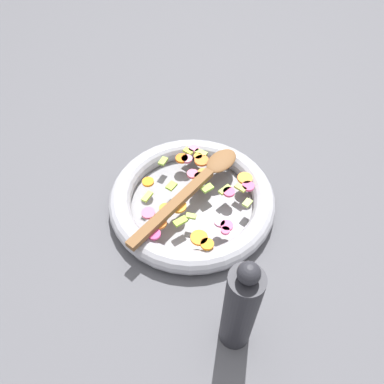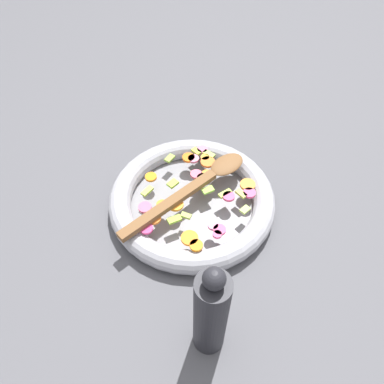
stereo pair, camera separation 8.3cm
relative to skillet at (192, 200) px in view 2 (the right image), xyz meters
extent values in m
plane|color=#4C4C51|center=(0.00, 0.00, -0.02)|extent=(4.00, 4.00, 0.00)
cylinder|color=slate|center=(0.00, 0.00, -0.02)|extent=(0.33, 0.33, 0.01)
torus|color=#9E9EA5|center=(0.00, 0.00, 0.00)|extent=(0.38, 0.38, 0.05)
cylinder|color=orange|center=(-0.02, 0.12, 0.03)|extent=(0.05, 0.05, 0.01)
cylinder|color=orange|center=(0.07, 0.09, 0.03)|extent=(0.04, 0.04, 0.01)
cylinder|color=orange|center=(-0.02, -0.10, 0.03)|extent=(0.05, 0.05, 0.01)
cylinder|color=orange|center=(-0.03, 0.14, 0.03)|extent=(0.03, 0.03, 0.01)
cylinder|color=orange|center=(-0.02, -0.04, 0.03)|extent=(0.04, 0.04, 0.01)
cylinder|color=orange|center=(-0.12, -0.04, 0.03)|extent=(0.05, 0.05, 0.01)
cylinder|color=orange|center=(-0.03, -0.06, 0.03)|extent=(0.04, 0.04, 0.01)
cylinder|color=orange|center=(-0.01, -0.11, 0.03)|extent=(0.03, 0.03, 0.01)
cylinder|color=orange|center=(0.10, -0.02, 0.03)|extent=(0.04, 0.04, 0.01)
cylinder|color=orange|center=(-0.01, -0.02, 0.03)|extent=(0.03, 0.03, 0.01)
cylinder|color=orange|center=(0.06, 0.05, 0.03)|extent=(0.04, 0.04, 0.01)
cylinder|color=orange|center=(0.03, 0.04, 0.03)|extent=(0.05, 0.05, 0.01)
cylinder|color=orange|center=(0.03, -0.10, 0.03)|extent=(0.04, 0.04, 0.01)
cube|color=#B5DB4B|center=(0.10, 0.02, 0.03)|extent=(0.02, 0.03, 0.01)
cube|color=#96C43A|center=(0.02, 0.08, 0.03)|extent=(0.03, 0.03, 0.01)
cube|color=#BCC951|center=(-0.11, -0.01, 0.03)|extent=(0.03, 0.03, 0.01)
cube|color=#8EB543|center=(0.07, -0.09, 0.03)|extent=(0.02, 0.03, 0.01)
cube|color=#ABCA4E|center=(-0.07, -0.01, 0.03)|extent=(0.03, 0.03, 0.01)
cube|color=#A6BD3B|center=(0.01, -0.13, 0.03)|extent=(0.03, 0.03, 0.01)
cube|color=#B2DC52|center=(-0.02, -0.12, 0.03)|extent=(0.03, 0.03, 0.01)
cube|color=#98CF48|center=(-0.03, -0.01, 0.03)|extent=(0.03, 0.03, 0.01)
cube|color=#A9C74E|center=(0.00, 0.07, 0.03)|extent=(0.02, 0.02, 0.01)
cube|color=#A1D23D|center=(0.05, -0.01, 0.03)|extent=(0.03, 0.03, 0.01)
cube|color=#AEC961|center=(-0.12, 0.03, 0.03)|extent=(0.02, 0.03, 0.01)
cylinder|color=#D0566E|center=(0.00, -0.05, 0.03)|extent=(0.03, 0.03, 0.01)
cylinder|color=#D44677|center=(-0.07, 0.10, 0.03)|extent=(0.03, 0.03, 0.01)
cylinder|color=#C4366E|center=(0.07, 0.12, 0.03)|extent=(0.03, 0.03, 0.01)
cylinder|color=#DE4174|center=(-0.13, -0.02, 0.03)|extent=(0.03, 0.03, 0.01)
cylinder|color=pink|center=(-0.06, 0.08, 0.03)|extent=(0.02, 0.02, 0.01)
cylinder|color=#DD5475|center=(0.09, 0.06, 0.03)|extent=(0.04, 0.04, 0.01)
cylinder|color=#E54173|center=(-0.07, 0.09, 0.03)|extent=(0.03, 0.03, 0.01)
cylinder|color=pink|center=(0.02, -0.10, 0.03)|extent=(0.03, 0.03, 0.01)
cylinder|color=#DF638E|center=(0.00, -0.14, 0.03)|extent=(0.04, 0.04, 0.01)
cylinder|color=#E64270|center=(-0.08, 0.00, 0.03)|extent=(0.04, 0.04, 0.01)
cube|color=brown|center=(0.04, 0.05, 0.04)|extent=(0.17, 0.22, 0.01)
ellipsoid|color=brown|center=(-0.07, -0.09, 0.04)|extent=(0.10, 0.11, 0.01)
cylinder|color=#232328|center=(-0.09, 0.29, 0.09)|extent=(0.06, 0.06, 0.22)
sphere|color=#232328|center=(-0.09, 0.29, 0.21)|extent=(0.03, 0.03, 0.03)
camera|label=1|loc=(-0.02, 0.54, 0.67)|focal=35.00mm
camera|label=2|loc=(-0.10, 0.53, 0.67)|focal=35.00mm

